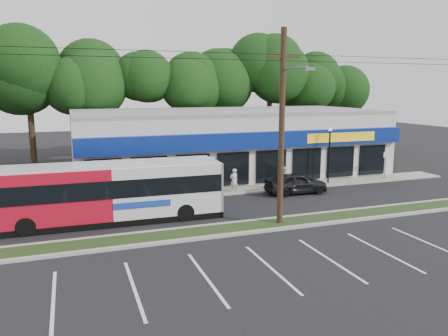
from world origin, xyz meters
The scene contains 14 objects.
ground centered at (0.00, 0.00, 0.00)m, with size 120.00×120.00×0.00m, color black.
grass_strip centered at (0.00, 1.00, 0.06)m, with size 40.00×1.60×0.12m, color #1E3214.
curb_south centered at (0.00, 0.15, 0.07)m, with size 40.00×0.25×0.14m, color #9E9E93.
curb_north centered at (0.00, 1.85, 0.07)m, with size 40.00×0.25×0.14m, color #9E9E93.
sidewalk centered at (5.00, 9.00, 0.05)m, with size 32.00×2.20×0.10m, color #9E9E93.
strip_mall centered at (5.50, 15.91, 2.65)m, with size 25.00×12.55×5.30m.
utility_pole centered at (2.83, 0.93, 5.41)m, with size 50.00×2.77×10.00m.
lamp_post centered at (11.00, 8.80, 2.67)m, with size 0.30×0.30×4.25m.
sign_post centered at (16.00, 8.57, 1.56)m, with size 0.45×0.10×2.23m.
tree_line centered at (4.00, 26.00, 8.42)m, with size 46.76×6.76×11.83m.
metrobus centered at (-5.23, 4.50, 1.69)m, with size 11.91×2.78×3.19m.
car_dark centered at (7.20, 6.88, 0.73)m, with size 1.72×4.27×1.46m, color black.
pedestrian_a centered at (3.30, 8.50, 0.85)m, with size 0.62×0.40×1.69m, color beige.
pedestrian_b centered at (6.83, 8.08, 0.85)m, with size 0.82×0.64×1.69m, color beige.
Camera 1 is at (-7.17, -18.79, 7.02)m, focal length 35.00 mm.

